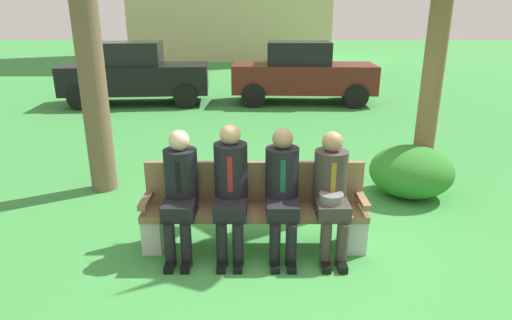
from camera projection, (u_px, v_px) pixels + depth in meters
ground_plane at (291, 252)px, 4.55m from camera, size 80.00×80.00×0.00m
park_bench at (256, 207)px, 4.57m from camera, size 2.32×0.44×0.90m
seated_man_leftmost at (182, 187)px, 4.36m from camera, size 0.34×0.72×1.29m
seated_man_centerleft at (232, 184)px, 4.35m from camera, size 0.34×0.72×1.35m
seated_man_centerright at (284, 186)px, 4.36m from camera, size 0.34×0.72×1.31m
seated_man_rightmost at (333, 188)px, 4.35m from camera, size 0.34×0.72×1.27m
shrub_near_bench at (413, 171)px, 5.87m from camera, size 1.12×1.03×0.70m
parked_car_near at (137, 73)px, 11.91m from camera, size 4.02×1.99×1.68m
parked_car_far at (304, 73)px, 12.05m from camera, size 3.97×1.85×1.68m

